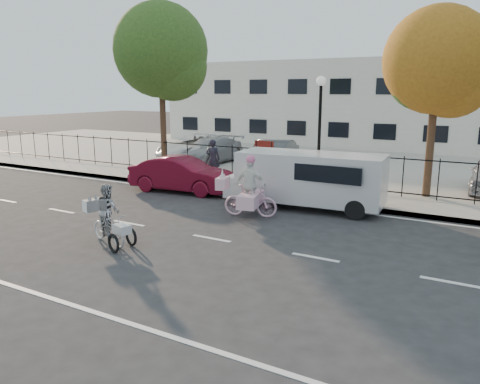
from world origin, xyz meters
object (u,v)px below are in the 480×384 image
Objects in this scene: unicorn_bike at (249,194)px; zebra_trike at (109,221)px; lamppost at (320,113)px; lot_car_c at (272,156)px; lot_car_a at (210,150)px; red_sedan at (182,174)px; lot_car_b at (197,147)px; white_van at (308,178)px; pedestrian at (213,159)px.

zebra_trike is at bearing 141.94° from unicorn_bike.
zebra_trike is (-2.62, -8.47, -2.49)m from lamppost.
lamppost is 0.97× the size of lot_car_c.
lot_car_c reaches higher than lot_car_a.
red_sedan is 6.61m from lot_car_a.
unicorn_bike is 0.38× the size of lot_car_b.
lot_car_c is at bearing 20.03° from zebra_trike.
lamppost is at bearing -22.39° from unicorn_bike.
lot_car_c reaches higher than zebra_trike.
zebra_trike is 13.15m from lot_car_a.
lot_car_c is (4.04, -0.78, 0.07)m from lot_car_a.
lot_car_c is at bearing -10.40° from lot_car_a.
lamppost reaches higher than lot_car_b.
lamppost reaches higher than white_van.
zebra_trike is 6.55m from red_sedan.
lot_car_b reaches higher than zebra_trike.
white_van is at bearing -95.92° from red_sedan.
red_sedan is 2.43× the size of pedestrian.
lamppost reaches higher than unicorn_bike.
lot_car_a is at bearing 159.89° from lot_car_c.
red_sedan is at bearing 35.72° from zebra_trike.
lot_car_b is at bearing 140.17° from white_van.
unicorn_bike is 4.59m from red_sedan.
white_van is at bearing -36.86° from lot_car_a.
unicorn_bike is 0.48× the size of red_sedan.
red_sedan is at bearing 175.48° from white_van.
lot_car_c is at bearing -10.82° from lot_car_b.
lamppost reaches higher than red_sedan.
unicorn_bike is 0.44× the size of lot_car_a.
white_van is (0.48, -2.30, -2.06)m from lamppost.
unicorn_bike is 10.52m from lot_car_a.
pedestrian is at bearing -5.28° from red_sedan.
zebra_trike is 0.41× the size of lot_car_a.
pedestrian is (-0.03, 2.30, 0.32)m from red_sedan.
unicorn_bike is (-0.69, -4.29, -2.37)m from lamppost.
white_van reaches higher than pedestrian.
zebra_trike is 13.87m from lot_car_b.
unicorn_bike is 7.76m from lot_car_c.
lamppost is at bearing -26.25° from lot_car_a.
unicorn_bike is at bearing -8.71° from zebra_trike.
unicorn_bike is 5.98m from pedestrian.
red_sedan is at bearing -154.50° from lamppost.
lot_car_c is (-3.41, 2.98, -2.22)m from lamppost.
lot_car_b is at bearing 158.71° from lot_car_c.
lot_car_a is at bearing 153.21° from lamppost.
lamppost is 9.21m from zebra_trike.
lot_car_c is at bearing 138.82° from lamppost.
lot_car_b is at bearing 24.24° from red_sedan.
red_sedan is 0.91× the size of lot_car_a.
lamppost reaches higher than pedestrian.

